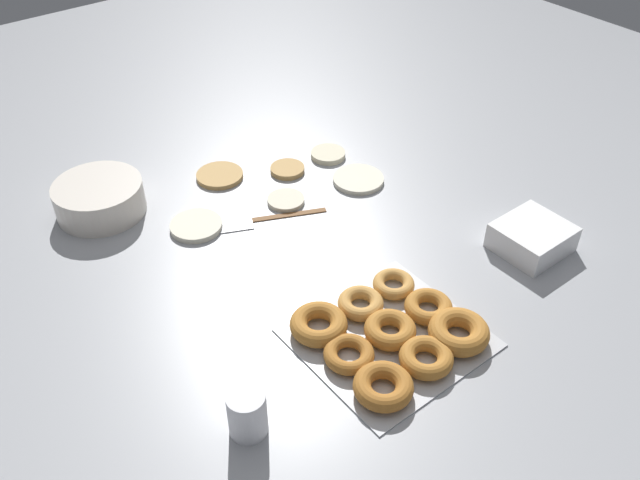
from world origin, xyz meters
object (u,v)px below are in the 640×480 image
at_px(pancake_1, 196,226).
at_px(pancake_3, 286,200).
at_px(batter_bowl, 99,198).
at_px(pancake_5, 328,154).
at_px(pancake_4, 220,175).
at_px(donut_tray, 392,334).
at_px(paper_cup, 247,413).
at_px(pancake_0, 287,169).
at_px(spatula, 236,222).
at_px(container_stack, 532,237).
at_px(pancake_2, 358,179).

bearing_deg(pancake_1, pancake_3, -11.57).
bearing_deg(batter_bowl, pancake_5, -13.90).
bearing_deg(batter_bowl, pancake_4, -9.36).
xyz_separation_m(pancake_1, pancake_3, (0.20, -0.04, -0.00)).
height_order(pancake_1, donut_tray, donut_tray).
bearing_deg(paper_cup, batter_bowl, 84.75).
height_order(pancake_0, spatula, pancake_0).
distance_m(pancake_1, donut_tray, 0.50).
xyz_separation_m(pancake_0, pancake_4, (-0.14, 0.08, -0.00)).
height_order(pancake_5, container_stack, container_stack).
bearing_deg(container_stack, pancake_2, 106.03).
height_order(pancake_3, paper_cup, paper_cup).
bearing_deg(spatula, pancake_2, -162.81).
bearing_deg(pancake_4, container_stack, -59.64).
height_order(pancake_1, paper_cup, paper_cup).
bearing_deg(donut_tray, pancake_4, 86.65).
bearing_deg(donut_tray, pancake_3, 77.49).
bearing_deg(donut_tray, pancake_1, 101.96).
distance_m(pancake_1, container_stack, 0.69).
distance_m(pancake_1, paper_cup, 0.53).
xyz_separation_m(donut_tray, paper_cup, (-0.30, 0.00, 0.02)).
relative_size(container_stack, paper_cup, 1.70).
distance_m(pancake_5, batter_bowl, 0.54).
height_order(pancake_3, spatula, pancake_3).
relative_size(pancake_4, spatula, 0.38).
bearing_deg(batter_bowl, pancake_2, -26.49).
bearing_deg(pancake_4, spatula, -110.65).
bearing_deg(batter_bowl, pancake_3, -33.36).
height_order(pancake_3, donut_tray, donut_tray).
xyz_separation_m(pancake_2, pancake_4, (-0.24, 0.21, 0.00)).
xyz_separation_m(pancake_5, paper_cup, (-0.59, -0.54, 0.03)).
bearing_deg(spatula, batter_bowl, -21.66).
relative_size(pancake_3, pancake_4, 0.76).
relative_size(pancake_3, pancake_5, 0.98).
distance_m(pancake_3, container_stack, 0.53).
xyz_separation_m(paper_cup, spatula, (0.27, 0.45, -0.04)).
relative_size(pancake_2, pancake_4, 1.09).
relative_size(pancake_2, batter_bowl, 0.62).
height_order(pancake_0, pancake_3, pancake_0).
bearing_deg(pancake_3, pancake_4, 109.78).
xyz_separation_m(pancake_2, paper_cup, (-0.58, -0.41, 0.03)).
xyz_separation_m(pancake_5, container_stack, (0.10, -0.53, 0.02)).
bearing_deg(spatula, paper_cup, 83.94).
xyz_separation_m(donut_tray, spatula, (-0.03, 0.45, -0.01)).
bearing_deg(pancake_1, pancake_2, -11.50).
bearing_deg(pancake_5, pancake_1, -173.08).
xyz_separation_m(pancake_3, batter_bowl, (-0.33, 0.22, 0.03)).
height_order(pancake_2, paper_cup, paper_cup).
bearing_deg(donut_tray, pancake_5, 61.54).
distance_m(pancake_1, pancake_2, 0.39).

